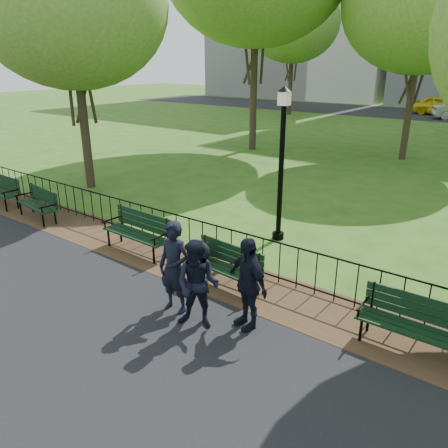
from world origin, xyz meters
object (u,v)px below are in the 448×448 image
Objects in this scene: park_bench_left_a at (139,228)px; park_bench_left_b at (39,201)px; tree_far_w at (294,22)px; person_left at (174,268)px; person_mid at (198,285)px; park_bench_left_c at (1,187)px; tree_near_w at (71,5)px; park_bench_main at (214,256)px; person_right at (247,283)px; tree_far_c at (425,2)px; lamppost at (281,160)px; park_bench_right_a at (417,320)px; taxi at (441,106)px.

park_bench_left_a is 1.06× the size of park_bench_left_b.
person_left is (13.52, -28.36, -6.23)m from tree_far_w.
person_mid is (14.17, -28.50, -6.30)m from tree_far_w.
tree_far_w is at bearing 101.73° from park_bench_left_c.
tree_far_w is (-11.04, 26.95, 6.49)m from park_bench_left_a.
tree_near_w is 5.44× the size of person_mid.
park_bench_left_a is at bearing -179.77° from park_bench_main.
person_right reaches higher than person_mid.
tree_far_c is 18.06m from tree_far_w.
tree_far_c is (-0.32, 11.71, 4.44)m from lamppost.
tree_far_w is at bearing 113.78° from park_bench_left_a.
tree_far_w is (-4.96, 27.09, 6.51)m from park_bench_left_c.
person_right is at bearing -157.95° from park_bench_right_a.
park_bench_left_b is at bearing -60.26° from tree_near_w.
tree_near_w reaches higher than park_bench_left_a.
taxi is (4.87, 30.98, -5.11)m from tree_near_w.
tree_near_w is at bearing 178.81° from lamppost.
park_bench_left_b is at bearing -176.21° from park_bench_left_a.
park_bench_left_c is (-2.15, 0.01, 0.02)m from park_bench_left_b.
park_bench_left_a is (-2.38, 0.16, 0.01)m from park_bench_main.
person_right is at bearing -62.11° from tree_far_w.
tree_far_w is at bearing 137.85° from person_right.
lamppost is 4.20m from person_right.
tree_far_c reaches higher than park_bench_left_c.
park_bench_left_c reaches higher than park_bench_main.
tree_far_w is 6.03× the size of person_left.
tree_near_w is (-1.70, 2.97, 5.33)m from park_bench_left_b.
tree_near_w is at bearing -77.35° from tree_far_w.
tree_far_c is (1.89, 14.35, 5.88)m from park_bench_left_a.
park_bench_left_b is 1.08× the size of person_right.
person_right reaches higher than park_bench_right_a.
tree_far_w is at bearing 108.93° from person_left.
park_bench_left_b is 1.03× the size of person_left.
person_mid is 0.82m from person_right.
park_bench_left_b is 0.98× the size of park_bench_left_c.
lamppost is at bearing 87.18° from person_left.
park_bench_right_a is 0.20× the size of tree_near_w.
park_bench_left_c is 1.15× the size of person_mid.
person_right is (3.78, -1.05, 0.23)m from park_bench_left_a.
person_right is (1.57, -3.70, -1.21)m from lamppost.
park_bench_left_c is 6.09m from tree_near_w.
tree_far_w reaches higher than park_bench_main.
park_bench_left_b is at bearing -166.67° from person_right.
tree_far_c is at bearing 106.47° from park_bench_right_a.
tree_far_c is (5.81, 14.51, 5.92)m from park_bench_left_b.
tree_far_w reaches higher than taxi.
lamppost reaches higher than park_bench_left_a.
park_bench_left_b is at bearing 147.88° from person_mid.
tree_near_w is 11.35m from person_right.
park_bench_left_c is at bearing 150.38° from person_mid.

